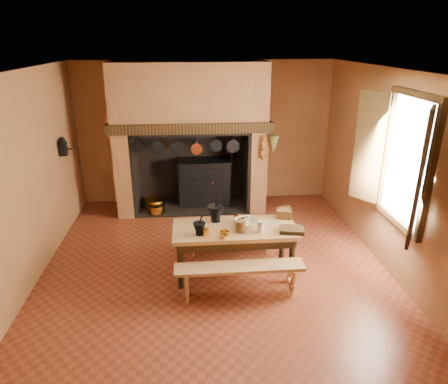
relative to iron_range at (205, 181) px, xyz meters
name	(u,v)px	position (x,y,z in m)	size (l,w,h in m)	color
floor	(215,267)	(0.04, -2.45, -0.48)	(5.50, 5.50, 0.00)	maroon
ceiling	(213,71)	(0.04, -2.45, 2.32)	(5.50, 5.50, 0.00)	silver
back_wall	(205,133)	(0.04, 0.30, 0.92)	(5.00, 0.02, 2.80)	#9C6E3E
wall_left	(23,184)	(-2.46, -2.45, 0.92)	(0.02, 5.50, 2.80)	#9C6E3E
wall_right	(392,173)	(2.54, -2.45, 0.92)	(0.02, 5.50, 2.80)	#9C6E3E
wall_front	(239,304)	(0.04, -5.20, 0.92)	(5.00, 0.02, 2.80)	#9C6E3E
chimney_breast	(190,117)	(-0.26, -0.14, 1.33)	(2.95, 0.96, 2.80)	#9C6E3E
iron_range	(205,181)	(0.00, 0.00, 0.00)	(1.12, 0.55, 1.60)	black
hearth_pans	(155,205)	(-1.01, -0.23, -0.39)	(0.51, 0.62, 0.20)	#B9882A
hanging_pans	(189,148)	(-0.30, -0.64, 0.88)	(1.92, 0.29, 0.27)	black
onion_string	(263,148)	(1.04, -0.66, 0.85)	(0.12, 0.10, 0.46)	#A8621F
herb_bunch	(273,145)	(1.22, -0.66, 0.90)	(0.20, 0.20, 0.35)	brown
window	(399,161)	(2.39, -2.85, 1.22)	(0.39, 1.75, 1.76)	white
wall_coffee_mill	(63,145)	(-2.38, -0.90, 1.03)	(0.23, 0.16, 0.31)	black
work_table	(235,235)	(0.31, -2.63, 0.14)	(1.70, 0.76, 0.74)	tan
bench_front	(239,274)	(0.31, -3.19, -0.13)	(1.66, 0.29, 0.47)	tan
bench_back	(230,236)	(0.31, -2.05, -0.19)	(1.42, 0.25, 0.40)	tan
mortar_large	(216,213)	(0.06, -2.41, 0.38)	(0.23, 0.23, 0.40)	black
mortar_small	(199,228)	(-0.19, -2.80, 0.35)	(0.17, 0.17, 0.29)	black
coffee_grinder	(241,224)	(0.39, -2.66, 0.32)	(0.15, 0.12, 0.18)	#31210F
brass_mug_a	(206,232)	(-0.10, -2.83, 0.30)	(0.09, 0.09, 0.10)	#B9882A
brass_mug_b	(236,218)	(0.35, -2.42, 0.29)	(0.07, 0.07, 0.08)	#B9882A
mixing_bowl	(247,223)	(0.48, -2.58, 0.29)	(0.32, 0.32, 0.08)	beige
stoneware_crock	(241,226)	(0.38, -2.77, 0.33)	(0.13, 0.13, 0.16)	brown
glass_jar	(261,227)	(0.64, -2.80, 0.33)	(0.09, 0.09, 0.16)	beige
wicker_basket	(284,213)	(1.06, -2.37, 0.32)	(0.25, 0.21, 0.21)	#452714
wooden_tray	(292,230)	(1.06, -2.82, 0.28)	(0.33, 0.23, 0.06)	#31210F
brass_cup	(225,234)	(0.14, -2.92, 0.30)	(0.12, 0.12, 0.10)	#B9882A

